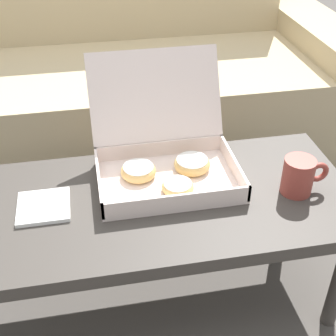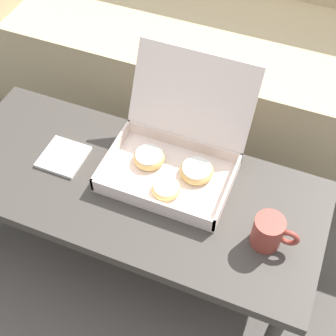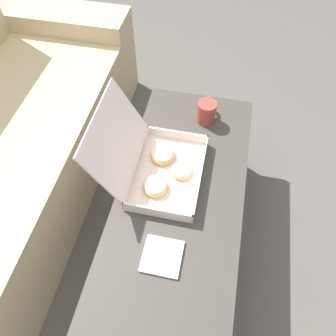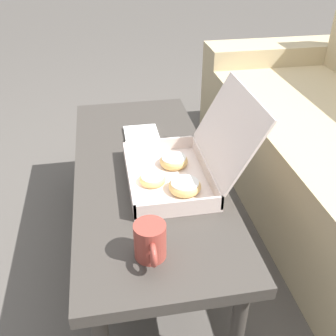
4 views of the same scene
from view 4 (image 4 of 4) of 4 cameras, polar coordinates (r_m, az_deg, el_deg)
ground_plane at (r=1.69m, az=1.84°, el=-10.98°), size 12.00×12.00×0.00m
coffee_table at (r=1.45m, az=-3.29°, el=-1.31°), size 1.20×0.50×0.40m
pastry_box at (r=1.33m, az=2.38°, el=0.51°), size 0.40×0.41×0.30m
coffee_mug at (r=1.04m, az=-2.58°, el=-10.62°), size 0.13×0.09×0.10m
napkin_stack at (r=1.64m, az=-3.90°, el=5.02°), size 0.14×0.14×0.01m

